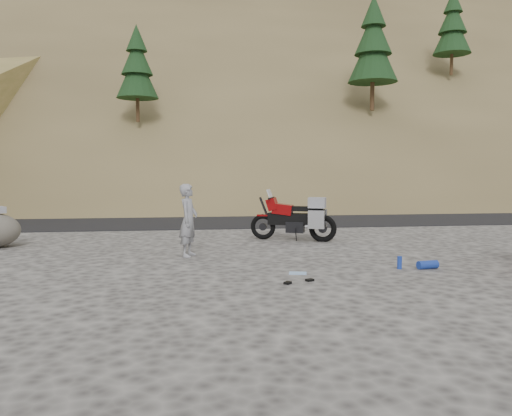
{
  "coord_description": "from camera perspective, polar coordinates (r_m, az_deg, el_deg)",
  "views": [
    {
      "loc": [
        -1.47,
        -10.62,
        1.99
      ],
      "look_at": [
        0.11,
        1.67,
        1.0
      ],
      "focal_mm": 35.0,
      "sensor_mm": 36.0,
      "label": 1
    }
  ],
  "objects": [
    {
      "name": "man",
      "position": [
        11.45,
        -7.67,
        -5.48
      ],
      "size": [
        0.56,
        0.69,
        1.64
      ],
      "primitive_type": "imported",
      "rotation": [
        0.0,
        0.0,
        1.25
      ],
      "color": "gray",
      "rests_on": "ground"
    },
    {
      "name": "gear_blue_cloth",
      "position": [
        9.55,
        4.8,
        -7.43
      ],
      "size": [
        0.38,
        0.31,
        0.01
      ],
      "primitive_type": "cube",
      "rotation": [
        0.0,
        0.0,
        -0.23
      ],
      "color": "#91B4E0",
      "rests_on": "ground"
    },
    {
      "name": "gear_blue_mat",
      "position": [
        10.49,
        19.02,
        -6.15
      ],
      "size": [
        0.44,
        0.23,
        0.17
      ],
      "primitive_type": "cylinder",
      "rotation": [
        0.0,
        1.57,
        0.16
      ],
      "color": "#1A369C",
      "rests_on": "ground"
    },
    {
      "name": "gear_bottle",
      "position": [
        10.32,
        16.08,
        -6.02
      ],
      "size": [
        0.1,
        0.1,
        0.25
      ],
      "primitive_type": "cylinder",
      "rotation": [
        0.0,
        0.0,
        -0.11
      ],
      "color": "#1A369C",
      "rests_on": "ground"
    },
    {
      "name": "hillside",
      "position": [
        52.31,
        -5.85,
        14.55
      ],
      "size": [
        120.0,
        73.0,
        46.72
      ],
      "color": "brown",
      "rests_on": "ground"
    },
    {
      "name": "road",
      "position": [
        19.77,
        -3.03,
        -1.21
      ],
      "size": [
        120.0,
        7.0,
        0.05
      ],
      "primitive_type": "cube",
      "color": "black",
      "rests_on": "ground"
    },
    {
      "name": "gear_glove_b",
      "position": [
        8.69,
        3.64,
        -8.53
      ],
      "size": [
        0.16,
        0.16,
        0.04
      ],
      "primitive_type": "cube",
      "rotation": [
        0.0,
        0.0,
        0.82
      ],
      "color": "black",
      "rests_on": "ground"
    },
    {
      "name": "gear_glove_a",
      "position": [
        8.94,
        6.16,
        -8.18
      ],
      "size": [
        0.16,
        0.14,
        0.04
      ],
      "primitive_type": "cube",
      "rotation": [
        0.0,
        0.0,
        0.41
      ],
      "color": "black",
      "rests_on": "ground"
    },
    {
      "name": "ground",
      "position": [
        10.9,
        0.55,
        -5.95
      ],
      "size": [
        140.0,
        140.0,
        0.0
      ],
      "primitive_type": "plane",
      "color": "#43403E",
      "rests_on": "ground"
    },
    {
      "name": "motorcycle",
      "position": [
        13.72,
        4.68,
        -1.21
      ],
      "size": [
        2.28,
        1.21,
        1.43
      ],
      "rotation": [
        0.0,
        0.0,
        -0.39
      ],
      "color": "black",
      "rests_on": "ground"
    }
  ]
}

